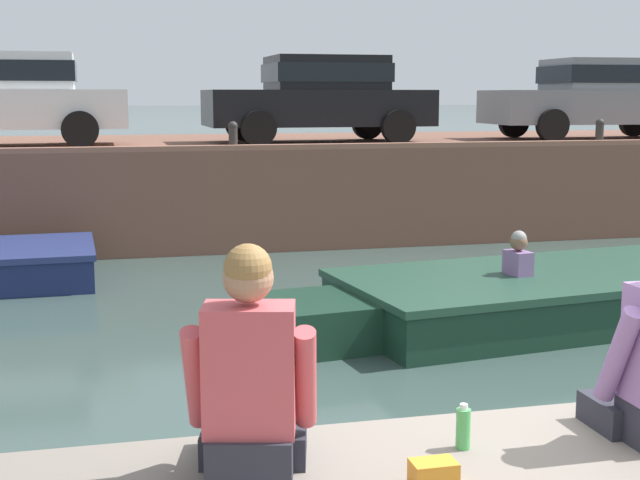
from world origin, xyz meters
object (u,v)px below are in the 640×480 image
mooring_bollard_east (600,131)px  bottle_drink (463,428)px  car_left_inner_white (5,95)px  car_centre_black (320,95)px  motorboat_passing (558,295)px  car_right_inner_grey (600,95)px  mooring_bollard_mid (233,134)px  person_seated_left (251,387)px

mooring_bollard_east → bottle_drink: mooring_bollard_east is taller
car_left_inner_white → car_centre_black: 5.41m
motorboat_passing → mooring_bollard_east: bearing=55.8°
car_left_inner_white → car_centre_black: (5.41, 0.00, 0.00)m
car_right_inner_grey → mooring_bollard_mid: 7.74m
person_seated_left → bottle_drink: bearing=3.0°
car_left_inner_white → mooring_bollard_mid: (3.55, -1.85, -0.61)m
motorboat_passing → bottle_drink: 6.40m
car_centre_black → mooring_bollard_east: bearing=-22.1°
motorboat_passing → car_centre_black: (-1.04, 7.01, 2.20)m
car_left_inner_white → car_right_inner_grey: 11.04m
car_centre_black → mooring_bollard_east: car_centre_black is taller
car_centre_black → car_left_inner_white: bearing=-180.0°
bottle_drink → car_centre_black: bearing=79.3°
car_left_inner_white → car_centre_black: bearing=0.0°
motorboat_passing → bottle_drink: size_ratio=32.64×
car_centre_black → person_seated_left: car_centre_black is taller
car_centre_black → mooring_bollard_mid: 2.69m
bottle_drink → motorboat_passing: bearing=57.8°
car_right_inner_grey → car_left_inner_white: bearing=180.0°
motorboat_passing → person_seated_left: bearing=-128.6°
mooring_bollard_mid → person_seated_left: (-1.44, -10.59, -0.55)m
motorboat_passing → bottle_drink: bearing=-122.2°
car_centre_black → person_seated_left: (-3.29, -12.44, -1.15)m
person_seated_left → mooring_bollard_mid: bearing=82.3°
car_right_inner_grey → person_seated_left: bearing=-125.7°
mooring_bollard_east → bottle_drink: 12.63m
car_left_inner_white → car_right_inner_grey: bearing=-0.0°
car_centre_black → car_right_inner_grey: (5.63, -0.00, 0.00)m
mooring_bollard_east → bottle_drink: (-6.90, -10.54, -0.82)m
car_centre_black → mooring_bollard_mid: car_centre_black is taller
mooring_bollard_mid → car_centre_black: bearing=44.8°
car_right_inner_grey → mooring_bollard_east: 2.22m
mooring_bollard_mid → person_seated_left: 10.70m
motorboat_passing → car_right_inner_grey: car_right_inner_grey is taller
car_centre_black → person_seated_left: size_ratio=4.17×
motorboat_passing → mooring_bollard_east: 6.45m
person_seated_left → bottle_drink: size_ratio=4.73×
motorboat_passing → mooring_bollard_east: mooring_bollard_east is taller
car_centre_black → car_right_inner_grey: same height
mooring_bollard_mid → mooring_bollard_east: bearing=0.0°
car_left_inner_white → mooring_bollard_east: car_left_inner_white is taller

